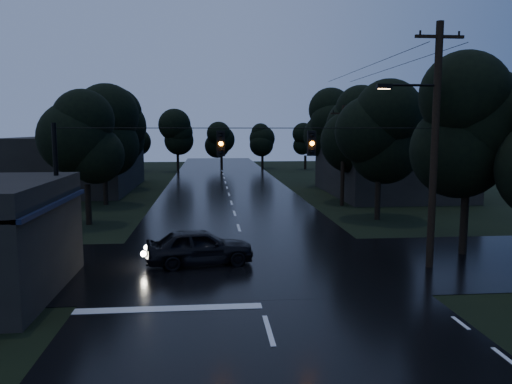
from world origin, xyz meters
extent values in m
cube|color=black|center=(0.00, 30.00, 0.00)|extent=(12.00, 120.00, 0.02)
cube|color=black|center=(0.00, 12.00, 0.00)|extent=(60.00, 9.00, 0.02)
cube|color=black|center=(-7.00, 9.00, 3.20)|extent=(0.30, 7.00, 0.15)
cylinder|color=black|center=(-7.20, 6.00, 1.50)|extent=(0.10, 0.10, 3.00)
cylinder|color=black|center=(-7.20, 12.00, 1.50)|extent=(0.10, 0.10, 3.00)
cube|color=#FFC766|center=(-7.05, 7.50, 2.50)|extent=(0.06, 1.60, 0.50)
cube|color=#FFC766|center=(-7.05, 10.20, 2.50)|extent=(0.06, 1.20, 0.50)
cube|color=black|center=(14.00, 34.00, 2.20)|extent=(10.00, 14.00, 4.40)
cube|color=black|center=(-14.00, 40.00, 2.50)|extent=(10.00, 16.00, 5.00)
cylinder|color=black|center=(7.50, 11.00, 5.00)|extent=(0.30, 0.30, 10.00)
cube|color=black|center=(7.50, 11.00, 9.40)|extent=(2.00, 0.12, 0.12)
cylinder|color=black|center=(6.40, 11.00, 7.50)|extent=(2.20, 0.10, 0.10)
cube|color=black|center=(5.30, 11.00, 7.45)|extent=(0.60, 0.25, 0.18)
cube|color=#FFB266|center=(5.30, 11.00, 7.35)|extent=(0.45, 0.18, 0.03)
cylinder|color=black|center=(8.30, 28.00, 3.75)|extent=(0.30, 0.30, 7.50)
cube|color=black|center=(8.30, 28.00, 6.90)|extent=(2.00, 0.12, 0.12)
cylinder|color=black|center=(-7.50, 11.00, 3.00)|extent=(0.18, 0.18, 6.00)
cylinder|color=black|center=(0.00, 11.00, 5.80)|extent=(15.00, 0.03, 0.03)
cube|color=black|center=(-1.20, 11.00, 5.20)|extent=(0.32, 0.25, 1.00)
sphere|color=orange|center=(-1.20, 10.85, 5.20)|extent=(0.18, 0.18, 0.18)
cube|color=black|center=(2.40, 11.00, 5.20)|extent=(0.32, 0.25, 1.00)
sphere|color=orange|center=(2.40, 10.85, 5.20)|extent=(0.18, 0.18, 0.18)
cylinder|color=black|center=(10.00, 13.00, 1.40)|extent=(0.36, 0.36, 2.80)
sphere|color=black|center=(10.00, 13.00, 4.80)|extent=(4.48, 4.48, 4.48)
sphere|color=black|center=(10.00, 13.00, 6.00)|extent=(4.48, 4.48, 4.48)
sphere|color=black|center=(10.00, 13.00, 7.20)|extent=(4.48, 4.48, 4.48)
cylinder|color=black|center=(-9.00, 22.00, 1.22)|extent=(0.36, 0.36, 2.45)
sphere|color=black|center=(-9.00, 22.00, 4.20)|extent=(3.92, 3.92, 3.92)
sphere|color=black|center=(-9.00, 22.00, 5.25)|extent=(3.92, 3.92, 3.92)
sphere|color=black|center=(-9.00, 22.00, 6.30)|extent=(3.92, 3.92, 3.92)
cylinder|color=black|center=(-9.60, 30.00, 1.31)|extent=(0.36, 0.36, 2.62)
sphere|color=black|center=(-9.60, 30.00, 4.50)|extent=(4.20, 4.20, 4.20)
sphere|color=black|center=(-9.60, 30.00, 5.62)|extent=(4.20, 4.20, 4.20)
sphere|color=black|center=(-9.60, 30.00, 6.75)|extent=(4.20, 4.20, 4.20)
cylinder|color=black|center=(-10.20, 40.00, 1.40)|extent=(0.36, 0.36, 2.80)
sphere|color=black|center=(-10.20, 40.00, 4.80)|extent=(4.48, 4.48, 4.48)
sphere|color=black|center=(-10.20, 40.00, 6.00)|extent=(4.48, 4.48, 4.48)
sphere|color=black|center=(-10.20, 40.00, 7.20)|extent=(4.48, 4.48, 4.48)
cylinder|color=black|center=(9.00, 22.00, 1.31)|extent=(0.36, 0.36, 2.62)
sphere|color=black|center=(9.00, 22.00, 4.50)|extent=(4.20, 4.20, 4.20)
sphere|color=black|center=(9.00, 22.00, 5.62)|extent=(4.20, 4.20, 4.20)
sphere|color=black|center=(9.00, 22.00, 6.75)|extent=(4.20, 4.20, 4.20)
cylinder|color=black|center=(9.60, 30.00, 1.40)|extent=(0.36, 0.36, 2.80)
sphere|color=black|center=(9.60, 30.00, 4.80)|extent=(4.48, 4.48, 4.48)
sphere|color=black|center=(9.60, 30.00, 6.00)|extent=(4.48, 4.48, 4.48)
sphere|color=black|center=(9.60, 30.00, 7.20)|extent=(4.48, 4.48, 4.48)
cylinder|color=black|center=(10.20, 40.00, 1.49)|extent=(0.36, 0.36, 2.97)
sphere|color=black|center=(10.20, 40.00, 5.10)|extent=(4.76, 4.76, 4.76)
sphere|color=black|center=(10.20, 40.00, 6.38)|extent=(4.76, 4.76, 4.76)
sphere|color=black|center=(10.20, 40.00, 7.65)|extent=(4.76, 4.76, 4.76)
imported|color=black|center=(-2.11, 12.33, 0.78)|extent=(4.81, 2.57, 1.56)
camera|label=1|loc=(-1.62, -8.62, 5.77)|focal=35.00mm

